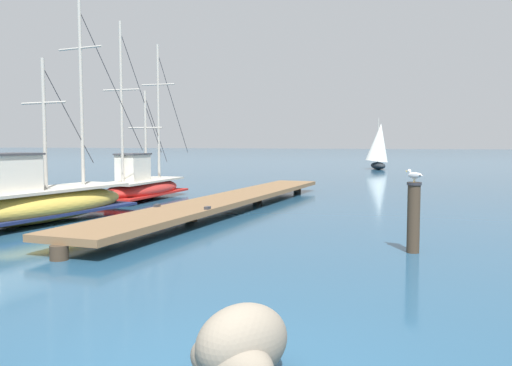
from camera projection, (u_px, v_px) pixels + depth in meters
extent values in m
cube|color=brown|center=(229.00, 199.00, 18.05)|extent=(2.01, 16.52, 0.16)
cylinder|color=#3D3023|center=(59.00, 253.00, 10.37)|extent=(0.36, 0.36, 0.29)
cylinder|color=#3D3023|center=(191.00, 216.00, 15.50)|extent=(0.36, 0.36, 0.29)
cylinder|color=#3D3023|center=(257.00, 198.00, 20.63)|extent=(0.36, 0.36, 0.29)
cylinder|color=#3D3023|center=(297.00, 187.00, 25.76)|extent=(0.36, 0.36, 0.29)
cube|color=#333338|center=(157.00, 205.00, 15.24)|extent=(0.12, 0.20, 0.08)
cube|color=#333338|center=(207.00, 208.00, 14.68)|extent=(0.12, 0.20, 0.08)
ellipsoid|color=#AD2823|center=(143.00, 189.00, 21.63)|extent=(1.97, 5.20, 0.78)
cube|color=#B2AD9E|center=(143.00, 181.00, 21.60)|extent=(1.74, 4.68, 0.08)
cube|color=#B21E19|center=(143.00, 194.00, 21.64)|extent=(1.98, 5.10, 0.08)
cube|color=silver|center=(133.00, 168.00, 20.83)|extent=(0.89, 1.40, 1.03)
cube|color=#3D3D42|center=(133.00, 154.00, 20.79)|extent=(0.96, 1.51, 0.06)
cylinder|color=#B2ADA3|center=(145.00, 135.00, 21.71)|extent=(0.11, 0.11, 3.61)
cylinder|color=#B2ADA3|center=(145.00, 128.00, 21.69)|extent=(1.54, 0.14, 0.06)
cylinder|color=#333338|center=(157.00, 131.00, 22.63)|extent=(0.12, 1.88, 2.68)
cylinder|color=#B2ADA3|center=(158.00, 112.00, 22.73)|extent=(0.11, 0.11, 5.66)
cylinder|color=#B2ADA3|center=(158.00, 85.00, 22.64)|extent=(1.54, 0.14, 0.06)
cylinder|color=#333338|center=(174.00, 107.00, 24.17)|extent=(0.18, 2.94, 4.19)
cylinder|color=#B2ADA3|center=(121.00, 103.00, 19.91)|extent=(0.11, 0.11, 6.00)
cylinder|color=#B2ADA3|center=(121.00, 90.00, 19.87)|extent=(1.54, 0.14, 0.06)
cylinder|color=#333338|center=(143.00, 98.00, 21.43)|extent=(0.18, 3.12, 4.44)
ellipsoid|color=gold|center=(37.00, 206.00, 15.18)|extent=(2.52, 6.83, 0.96)
cube|color=#B2AD9E|center=(37.00, 191.00, 15.15)|extent=(2.23, 6.15, 0.08)
cube|color=#19234C|center=(38.00, 214.00, 15.19)|extent=(2.53, 6.70, 0.08)
cube|color=silver|center=(6.00, 174.00, 14.20)|extent=(1.25, 1.57, 0.99)
cube|color=#3D3D42|center=(6.00, 154.00, 14.16)|extent=(1.35, 1.69, 0.06)
cylinder|color=#B2ADA3|center=(44.00, 124.00, 15.30)|extent=(0.11, 0.11, 3.74)
cylinder|color=#B2ADA3|center=(44.00, 103.00, 15.26)|extent=(1.72, 0.22, 0.06)
cylinder|color=#333338|center=(70.00, 119.00, 16.20)|extent=(0.20, 1.94, 2.77)
cylinder|color=#B2ADA3|center=(81.00, 92.00, 16.58)|extent=(0.11, 0.11, 5.77)
cylinder|color=#B2ADA3|center=(80.00, 48.00, 16.48)|extent=(1.72, 0.22, 0.06)
cylinder|color=#333338|center=(114.00, 88.00, 17.96)|extent=(0.30, 2.99, 4.27)
cylinder|color=#3D3023|center=(414.00, 218.00, 11.02)|extent=(0.26, 0.26, 1.47)
cylinder|color=#28282D|center=(414.00, 184.00, 10.97)|extent=(0.30, 0.30, 0.06)
cylinder|color=gold|center=(414.00, 181.00, 10.94)|extent=(0.01, 0.01, 0.07)
cylinder|color=gold|center=(415.00, 180.00, 10.98)|extent=(0.01, 0.01, 0.07)
ellipsoid|color=white|center=(414.00, 175.00, 10.95)|extent=(0.30, 0.21, 0.13)
ellipsoid|color=silver|center=(414.00, 175.00, 10.90)|extent=(0.23, 0.12, 0.09)
ellipsoid|color=#383838|center=(419.00, 176.00, 10.83)|extent=(0.07, 0.05, 0.04)
ellipsoid|color=silver|center=(417.00, 175.00, 10.98)|extent=(0.23, 0.12, 0.09)
ellipsoid|color=#383838|center=(422.00, 175.00, 10.91)|extent=(0.07, 0.05, 0.04)
cone|color=white|center=(421.00, 176.00, 10.86)|extent=(0.10, 0.09, 0.07)
sphere|color=white|center=(409.00, 171.00, 11.02)|extent=(0.08, 0.08, 0.08)
cone|color=gold|center=(407.00, 171.00, 11.06)|extent=(0.05, 0.04, 0.02)
ellipsoid|color=#766C5C|center=(231.00, 362.00, 4.97)|extent=(1.13, 0.95, 0.48)
ellipsoid|color=slate|center=(242.00, 342.00, 5.13)|extent=(1.07, 1.24, 0.73)
ellipsoid|color=black|center=(378.00, 166.00, 46.28)|extent=(2.14, 3.97, 0.60)
cylinder|color=#B2ADA3|center=(378.00, 140.00, 46.21)|extent=(0.08, 0.08, 3.85)
cone|color=silver|center=(379.00, 142.00, 45.87)|extent=(2.69, 2.47, 3.45)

